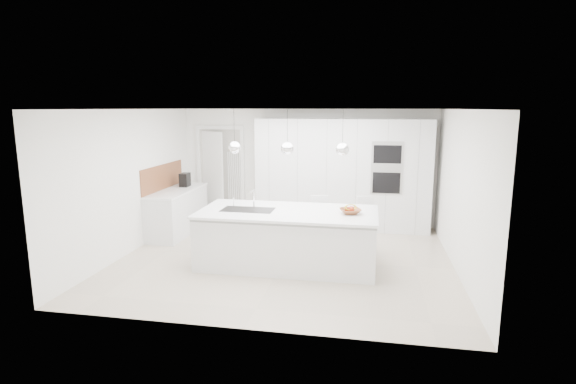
% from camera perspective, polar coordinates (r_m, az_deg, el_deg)
% --- Properties ---
extents(floor, '(5.50, 5.50, 0.00)m').
position_cam_1_polar(floor, '(7.69, -0.41, -8.49)').
color(floor, beige).
rests_on(floor, ground).
extents(wall_back, '(5.50, 0.00, 5.50)m').
position_cam_1_polar(wall_back, '(9.82, 2.34, 3.19)').
color(wall_back, white).
rests_on(wall_back, ground).
extents(wall_left, '(0.00, 5.00, 5.00)m').
position_cam_1_polar(wall_left, '(8.34, -19.32, 1.27)').
color(wall_left, white).
rests_on(wall_left, ground).
extents(ceiling, '(5.50, 5.50, 0.00)m').
position_cam_1_polar(ceiling, '(7.27, -0.44, 10.48)').
color(ceiling, white).
rests_on(ceiling, wall_back).
extents(tall_cabinets, '(3.60, 0.60, 2.30)m').
position_cam_1_polar(tall_cabinets, '(9.45, 6.88, 2.23)').
color(tall_cabinets, white).
rests_on(tall_cabinets, floor).
extents(oven_stack, '(0.62, 0.04, 1.05)m').
position_cam_1_polar(oven_stack, '(9.11, 12.45, 3.01)').
color(oven_stack, '#A5A5A8').
rests_on(oven_stack, tall_cabinets).
extents(doorway_frame, '(1.11, 0.08, 2.13)m').
position_cam_1_polar(doorway_frame, '(10.28, -8.53, 2.15)').
color(doorway_frame, white).
rests_on(doorway_frame, floor).
extents(hallway_door, '(0.76, 0.38, 2.00)m').
position_cam_1_polar(hallway_door, '(10.32, -9.93, 2.03)').
color(hallway_door, white).
rests_on(hallway_door, floor).
extents(radiator, '(0.32, 0.04, 1.40)m').
position_cam_1_polar(radiator, '(10.19, -6.82, 1.13)').
color(radiator, white).
rests_on(radiator, floor).
extents(left_base_cabinets, '(0.60, 1.80, 0.86)m').
position_cam_1_polar(left_base_cabinets, '(9.41, -13.82, -2.51)').
color(left_base_cabinets, white).
rests_on(left_base_cabinets, floor).
extents(left_worktop, '(0.62, 1.82, 0.04)m').
position_cam_1_polar(left_worktop, '(9.32, -13.95, 0.18)').
color(left_worktop, white).
rests_on(left_worktop, left_base_cabinets).
extents(oak_backsplash, '(0.02, 1.80, 0.50)m').
position_cam_1_polar(oak_backsplash, '(9.40, -15.62, 1.86)').
color(oak_backsplash, brown).
rests_on(oak_backsplash, wall_left).
extents(island_base, '(2.80, 1.20, 0.86)m').
position_cam_1_polar(island_base, '(7.26, -0.09, -6.09)').
color(island_base, white).
rests_on(island_base, floor).
extents(island_worktop, '(2.84, 1.40, 0.04)m').
position_cam_1_polar(island_worktop, '(7.19, -0.01, -2.55)').
color(island_worktop, white).
rests_on(island_worktop, island_base).
extents(island_sink, '(0.84, 0.44, 0.18)m').
position_cam_1_polar(island_sink, '(7.30, -5.11, -2.87)').
color(island_sink, '#3F3F42').
rests_on(island_sink, island_worktop).
extents(island_tap, '(0.02, 0.02, 0.30)m').
position_cam_1_polar(island_tap, '(7.43, -4.36, -0.81)').
color(island_tap, white).
rests_on(island_tap, island_worktop).
extents(pendant_left, '(0.20, 0.20, 0.20)m').
position_cam_1_polar(pendant_left, '(7.19, -6.80, 5.61)').
color(pendant_left, white).
rests_on(pendant_left, ceiling).
extents(pendant_mid, '(0.20, 0.20, 0.20)m').
position_cam_1_polar(pendant_mid, '(6.98, -0.09, 5.54)').
color(pendant_mid, white).
rests_on(pendant_mid, ceiling).
extents(pendant_right, '(0.20, 0.20, 0.20)m').
position_cam_1_polar(pendant_right, '(6.88, 6.92, 5.38)').
color(pendant_right, white).
rests_on(pendant_right, ceiling).
extents(fruit_bowl, '(0.41, 0.41, 0.08)m').
position_cam_1_polar(fruit_bowl, '(7.04, 7.92, -2.44)').
color(fruit_bowl, brown).
rests_on(fruit_bowl, island_worktop).
extents(espresso_machine, '(0.18, 0.27, 0.28)m').
position_cam_1_polar(espresso_machine, '(9.62, -12.96, 1.52)').
color(espresso_machine, black).
rests_on(espresso_machine, left_worktop).
extents(bar_stool_left, '(0.42, 0.51, 0.98)m').
position_cam_1_polar(bar_stool_left, '(8.00, 3.86, -4.09)').
color(bar_stool_left, white).
rests_on(bar_stool_left, floor).
extents(bar_stool_right, '(0.44, 0.52, 0.98)m').
position_cam_1_polar(bar_stool_right, '(8.03, 9.66, -4.17)').
color(bar_stool_right, white).
rests_on(bar_stool_right, floor).
extents(apple_a, '(0.08, 0.08, 0.08)m').
position_cam_1_polar(apple_a, '(7.08, 8.04, -2.12)').
color(apple_a, '#AE2F11').
rests_on(apple_a, fruit_bowl).
extents(apple_b, '(0.08, 0.08, 0.08)m').
position_cam_1_polar(apple_b, '(7.01, 7.52, -2.25)').
color(apple_b, '#AE2F11').
rests_on(apple_b, fruit_bowl).
extents(apple_c, '(0.08, 0.08, 0.08)m').
position_cam_1_polar(apple_c, '(7.00, 8.06, -2.24)').
color(apple_c, '#AE2F11').
rests_on(apple_c, fruit_bowl).
extents(apple_extra_3, '(0.07, 0.07, 0.07)m').
position_cam_1_polar(apple_extra_3, '(7.08, 8.04, -2.16)').
color(apple_extra_3, '#AE2F11').
rests_on(apple_extra_3, fruit_bowl).
extents(banana_bunch, '(0.22, 0.16, 0.20)m').
position_cam_1_polar(banana_bunch, '(6.99, 7.95, -1.94)').
color(banana_bunch, yellow).
rests_on(banana_bunch, fruit_bowl).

